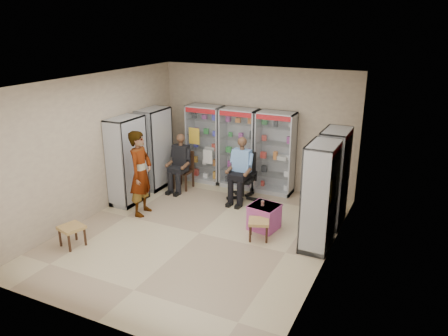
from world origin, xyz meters
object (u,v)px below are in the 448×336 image
at_px(cabinet_right_far, 333,178).
at_px(cabinet_left_near, 127,161).
at_px(cabinet_back_left, 205,144).
at_px(cabinet_left_far, 155,149).
at_px(pink_trunk, 264,217).
at_px(woven_stool_a, 259,229).
at_px(cabinet_back_right, 275,153).
at_px(cabinet_right_near, 320,197).
at_px(standing_man, 141,173).
at_px(cabinet_back_mid, 239,148).
at_px(seated_shopkeeper, 242,171).
at_px(office_chair, 243,177).
at_px(woven_stool_b, 72,236).
at_px(wooden_chair, 183,170).

height_order(cabinet_right_far, cabinet_left_near, same).
distance_m(cabinet_back_left, cabinet_left_far, 1.32).
relative_size(cabinet_back_left, cabinet_left_near, 1.00).
relative_size(cabinet_right_far, pink_trunk, 3.75).
xyz_separation_m(cabinet_left_near, woven_stool_a, (3.37, -0.40, -0.80)).
xyz_separation_m(pink_trunk, woven_stool_a, (0.06, -0.45, -0.06)).
distance_m(cabinet_back_right, cabinet_right_near, 2.76).
xyz_separation_m(cabinet_back_left, standing_man, (-0.27, -2.43, -0.07)).
relative_size(cabinet_back_mid, woven_stool_a, 5.11).
bearing_deg(cabinet_left_near, seated_shopkeeper, 118.16).
relative_size(cabinet_left_far, standing_man, 1.08).
xyz_separation_m(cabinet_left_near, standing_man, (0.66, -0.40, -0.07)).
distance_m(cabinet_left_far, standing_man, 1.64).
distance_m(office_chair, pink_trunk, 1.62).
distance_m(cabinet_left_far, cabinet_left_near, 1.10).
xyz_separation_m(cabinet_back_right, cabinet_left_near, (-2.83, -2.03, 0.00)).
xyz_separation_m(seated_shopkeeper, standing_man, (-1.65, -1.64, 0.21)).
xyz_separation_m(cabinet_right_far, seated_shopkeeper, (-2.15, 0.34, -0.28)).
height_order(cabinet_back_right, cabinet_right_near, same).
height_order(office_chair, standing_man, standing_man).
bearing_deg(woven_stool_a, pink_trunk, 97.22).
bearing_deg(seated_shopkeeper, cabinet_left_near, -151.83).
bearing_deg(cabinet_back_mid, cabinet_back_left, 180.00).
relative_size(cabinet_back_right, cabinet_left_far, 1.00).
xyz_separation_m(cabinet_right_near, cabinet_left_near, (-4.46, 0.20, 0.00)).
bearing_deg(cabinet_back_left, cabinet_left_far, -135.00).
relative_size(cabinet_back_left, office_chair, 1.77).
xyz_separation_m(cabinet_back_right, seated_shopkeeper, (-0.52, -0.79, -0.28)).
distance_m(woven_stool_b, standing_man, 1.94).
bearing_deg(cabinet_left_far, seated_shopkeeper, 93.40).
xyz_separation_m(cabinet_left_far, pink_trunk, (3.32, -1.05, -0.74)).
distance_m(seated_shopkeeper, standing_man, 2.34).
relative_size(cabinet_right_near, woven_stool_b, 4.93).
bearing_deg(office_chair, cabinet_right_far, -10.22).
xyz_separation_m(cabinet_back_right, office_chair, (-0.52, -0.74, -0.44)).
distance_m(cabinet_back_right, standing_man, 3.26).
height_order(cabinet_left_far, office_chair, cabinet_left_far).
distance_m(cabinet_back_left, woven_stool_a, 3.54).
bearing_deg(cabinet_left_near, cabinet_left_far, 180.00).
relative_size(cabinet_left_far, office_chair, 1.77).
bearing_deg(standing_man, cabinet_left_far, 16.00).
relative_size(office_chair, seated_shopkeeper, 0.79).
relative_size(wooden_chair, office_chair, 0.83).
xyz_separation_m(cabinet_left_near, wooden_chair, (0.68, 1.30, -0.53)).
xyz_separation_m(wooden_chair, woven_stool_a, (2.69, -1.70, -0.27)).
bearing_deg(cabinet_back_right, cabinet_left_far, -161.81).
relative_size(cabinet_back_left, woven_stool_b, 4.93).
height_order(cabinet_right_near, woven_stool_a, cabinet_right_near).
bearing_deg(pink_trunk, seated_shopkeeper, 130.20).
height_order(cabinet_back_mid, woven_stool_a, cabinet_back_mid).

